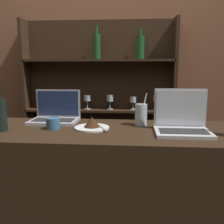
# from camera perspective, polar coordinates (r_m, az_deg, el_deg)

# --- Properties ---
(bar_counter) EXTENTS (1.76, 0.59, 1.06)m
(bar_counter) POSITION_cam_1_polar(r_m,az_deg,el_deg) (1.69, -4.44, -21.77)
(bar_counter) COLOR black
(bar_counter) RESTS_ON ground_plane
(back_wall) EXTENTS (7.00, 0.06, 2.70)m
(back_wall) POSITION_cam_1_polar(r_m,az_deg,el_deg) (2.45, -0.85, 8.49)
(back_wall) COLOR brown
(back_wall) RESTS_ON ground_plane
(back_shelf) EXTENTS (1.42, 0.18, 1.86)m
(back_shelf) POSITION_cam_1_polar(r_m,az_deg,el_deg) (2.42, -2.78, -0.64)
(back_shelf) COLOR #332114
(back_shelf) RESTS_ON ground_plane
(laptop_near) EXTENTS (0.31, 0.22, 0.21)m
(laptop_near) POSITION_cam_1_polar(r_m,az_deg,el_deg) (1.72, -12.79, -0.61)
(laptop_near) COLOR #ADADB2
(laptop_near) RESTS_ON bar_counter
(laptop_far) EXTENTS (0.30, 0.22, 0.24)m
(laptop_far) POSITION_cam_1_polar(r_m,az_deg,el_deg) (1.45, 15.66, -2.40)
(laptop_far) COLOR silver
(laptop_far) RESTS_ON bar_counter
(cake_plate) EXTENTS (0.21, 0.21, 0.07)m
(cake_plate) POSITION_cam_1_polar(r_m,az_deg,el_deg) (1.49, -4.48, -2.88)
(cake_plate) COLOR white
(cake_plate) RESTS_ON bar_counter
(water_glass) EXTENTS (0.08, 0.08, 0.20)m
(water_glass) POSITION_cam_1_polar(r_m,az_deg,el_deg) (1.57, 6.64, -0.61)
(water_glass) COLOR silver
(water_glass) RESTS_ON bar_counter
(wine_bottle_dark) EXTENTS (0.08, 0.08, 0.25)m
(wine_bottle_dark) POSITION_cam_1_polar(r_m,az_deg,el_deg) (1.55, -24.28, -0.49)
(wine_bottle_dark) COLOR black
(wine_bottle_dark) RESTS_ON bar_counter
(coffee_cup) EXTENTS (0.08, 0.08, 0.07)m
(coffee_cup) POSITION_cam_1_polar(r_m,az_deg,el_deg) (1.51, -13.31, -2.55)
(coffee_cup) COLOR #38668C
(coffee_cup) RESTS_ON bar_counter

